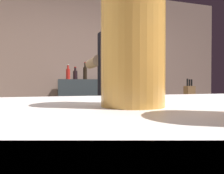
% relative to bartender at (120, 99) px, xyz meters
% --- Properties ---
extents(wall_back, '(5.20, 0.10, 2.70)m').
position_rel_bartender_xyz_m(wall_back, '(0.02, 1.97, 0.36)').
color(wall_back, gray).
rests_on(wall_back, ground).
extents(prep_counter, '(2.10, 0.60, 0.88)m').
position_rel_bartender_xyz_m(prep_counter, '(0.37, 0.46, -0.55)').
color(prep_counter, brown).
rests_on(prep_counter, ground).
extents(back_shelf, '(0.97, 0.36, 1.18)m').
position_rel_bartender_xyz_m(back_shelf, '(0.06, 1.69, -0.40)').
color(back_shelf, '#343D42').
rests_on(back_shelf, ground).
extents(bartender, '(0.43, 0.51, 1.71)m').
position_rel_bartender_xyz_m(bartender, '(0.00, 0.00, 0.00)').
color(bartender, '#2D3741').
rests_on(bartender, ground).
extents(knife_block, '(0.10, 0.08, 0.28)m').
position_rel_bartender_xyz_m(knife_block, '(0.97, 0.44, -0.00)').
color(knife_block, brown).
rests_on(knife_block, prep_counter).
extents(mixing_bowl, '(0.20, 0.20, 0.06)m').
position_rel_bartender_xyz_m(mixing_bowl, '(-0.03, 0.56, -0.08)').
color(mixing_bowl, '#CC562E').
rests_on(mixing_bowl, prep_counter).
extents(chefs_knife, '(0.24, 0.03, 0.01)m').
position_rel_bartender_xyz_m(chefs_knife, '(0.28, 0.41, -0.10)').
color(chefs_knife, silver).
rests_on(chefs_knife, prep_counter).
extents(pint_glass_far, '(0.08, 0.08, 0.15)m').
position_rel_bartender_xyz_m(pint_glass_far, '(-0.39, -1.24, 0.16)').
color(pint_glass_far, gold).
rests_on(pint_glass_far, bar_counter).
extents(bottle_olive_oil, '(0.07, 0.07, 0.25)m').
position_rel_bartender_xyz_m(bottle_olive_oil, '(0.33, 1.75, 0.28)').
color(bottle_olive_oil, black).
rests_on(bottle_olive_oil, back_shelf).
extents(bottle_vinegar, '(0.06, 0.06, 0.27)m').
position_rel_bartender_xyz_m(bottle_vinegar, '(-0.02, 1.63, 0.29)').
color(bottle_vinegar, black).
rests_on(bottle_vinegar, back_shelf).
extents(bottle_hot_sauce, '(0.06, 0.06, 0.22)m').
position_rel_bartender_xyz_m(bottle_hot_sauce, '(-0.28, 1.60, 0.27)').
color(bottle_hot_sauce, red).
rests_on(bottle_hot_sauce, back_shelf).
extents(bottle_soy, '(0.07, 0.07, 0.20)m').
position_rel_bartender_xyz_m(bottle_soy, '(-0.17, 1.69, 0.26)').
color(bottle_soy, black).
rests_on(bottle_soy, back_shelf).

